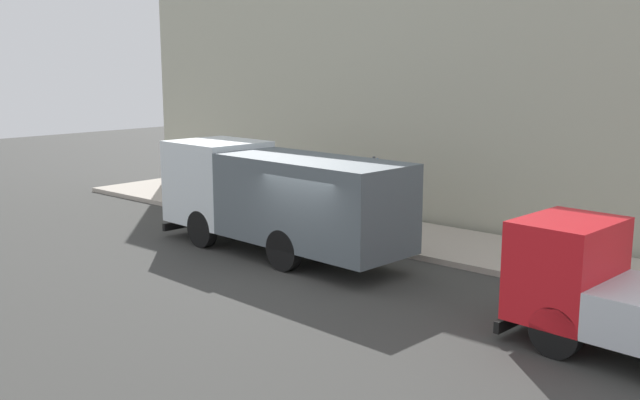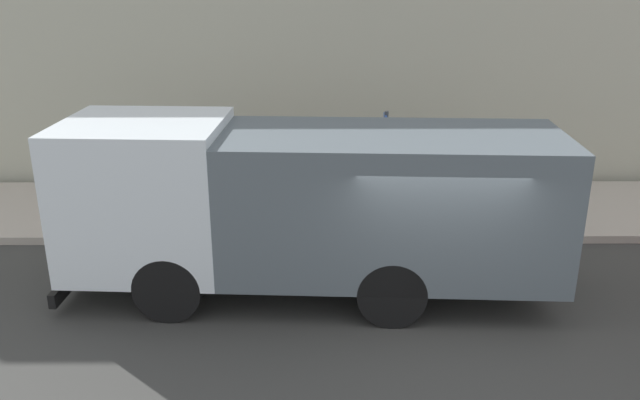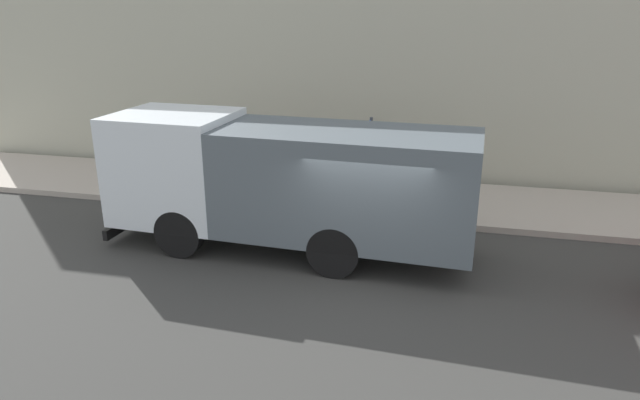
# 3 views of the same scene
# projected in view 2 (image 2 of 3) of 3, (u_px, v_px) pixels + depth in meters

# --- Properties ---
(ground) EXTENTS (80.00, 80.00, 0.00)m
(ground) POSITION_uv_depth(u_px,v_px,m) (430.00, 320.00, 10.39)
(ground) COLOR #393936
(sidewalk) EXTENTS (3.55, 30.00, 0.16)m
(sidewalk) POSITION_uv_depth(u_px,v_px,m) (396.00, 209.00, 14.85)
(sidewalk) COLOR #B6AB9C
(sidewalk) RESTS_ON ground
(large_utility_truck) EXTENTS (2.76, 8.29, 3.00)m
(large_utility_truck) POSITION_uv_depth(u_px,v_px,m) (307.00, 201.00, 10.72)
(large_utility_truck) COLOR white
(large_utility_truck) RESTS_ON ground
(pedestrian_walking) EXTENTS (0.47, 0.47, 1.77)m
(pedestrian_walking) POSITION_uv_depth(u_px,v_px,m) (167.00, 174.00, 13.99)
(pedestrian_walking) COLOR brown
(pedestrian_walking) RESTS_ON sidewalk
(pedestrian_standing) EXTENTS (0.47, 0.47, 1.73)m
(pedestrian_standing) POSITION_uv_depth(u_px,v_px,m) (298.00, 171.00, 14.27)
(pedestrian_standing) COLOR #443C57
(pedestrian_standing) RESTS_ON sidewalk
(pedestrian_third) EXTENTS (0.45, 0.45, 1.74)m
(pedestrian_third) POSITION_uv_depth(u_px,v_px,m) (179.00, 158.00, 15.16)
(pedestrian_third) COLOR #442E5B
(pedestrian_third) RESTS_ON sidewalk
(traffic_cone_orange) EXTENTS (0.51, 0.51, 0.72)m
(traffic_cone_orange) POSITION_uv_depth(u_px,v_px,m) (185.00, 213.00, 13.40)
(traffic_cone_orange) COLOR orange
(traffic_cone_orange) RESTS_ON sidewalk
(street_sign_post) EXTENTS (0.44, 0.08, 2.50)m
(street_sign_post) POSITION_uv_depth(u_px,v_px,m) (385.00, 161.00, 13.01)
(street_sign_post) COLOR #4C5156
(street_sign_post) RESTS_ON sidewalk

